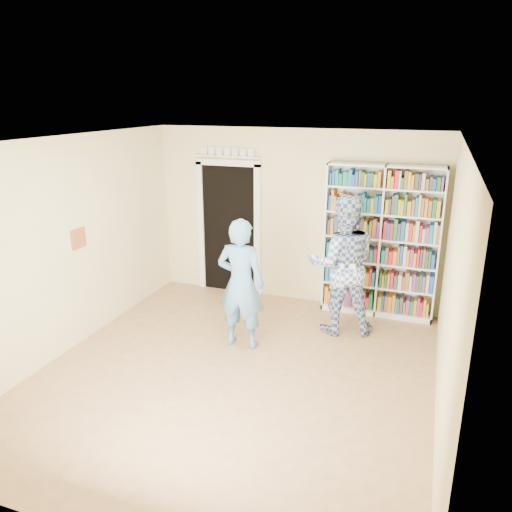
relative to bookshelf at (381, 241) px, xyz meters
The scene contains 11 objects.
floor 2.93m from the bookshelf, 119.94° to the right, with size 5.00×5.00×0.00m, color #936A47.
ceiling 3.13m from the bookshelf, 119.94° to the right, with size 5.00×5.00×0.00m, color white.
wall_back 1.38m from the bookshelf, behind, with size 4.50×4.50×0.00m, color beige.
wall_left 4.30m from the bookshelf, 146.93° to the right, with size 5.00×5.00×0.00m, color beige.
wall_right 2.52m from the bookshelf, 69.00° to the right, with size 5.00×5.00×0.00m, color beige.
bookshelf is the anchor object (origin of this frame).
doorway 2.45m from the bookshelf, behind, with size 1.10×0.08×2.43m.
wall_art 4.18m from the bookshelf, 149.08° to the right, with size 0.03×0.25×0.25m, color brown.
man_blue 2.27m from the bookshelf, 133.31° to the right, with size 0.63×0.41×1.72m, color #548CBB.
man_plaid 0.89m from the bookshelf, 118.46° to the right, with size 0.94×0.73×1.93m, color #305194.
paper_sheet 1.07m from the bookshelf, 106.43° to the right, with size 0.20×0.01×0.28m, color white.
Camera 1 is at (2.01, -4.82, 3.13)m, focal length 35.00 mm.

